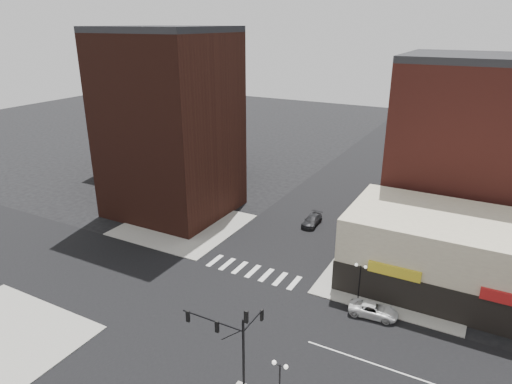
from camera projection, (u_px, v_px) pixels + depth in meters
The scene contains 14 objects.
ground at pixel (213, 310), 44.40m from camera, with size 240.00×240.00×0.00m, color black.
road_ew at pixel (213, 310), 44.40m from camera, with size 200.00×14.00×0.02m, color black.
road_ns at pixel (213, 310), 44.40m from camera, with size 14.00×200.00×0.02m, color black.
sidewalk_nw at pixel (184, 225), 62.79m from camera, with size 15.00×15.00×0.12m, color gray.
sidewalk_ne at pixel (397, 278), 49.82m from camera, with size 15.00×15.00×0.12m, color gray.
building_nw at pixel (170, 127), 63.73m from camera, with size 16.00×15.00×25.00m, color #381811.
building_nw_low at pixel (170, 138), 84.58m from camera, with size 20.00×18.00×12.00m, color #381811.
building_ne_midrise at pixel (471, 154), 56.31m from camera, with size 18.00×15.00×22.00m, color maroon.
building_ne_row at pixel (467, 264), 46.19m from camera, with size 24.20×12.20×8.00m.
traffic_signal at pixel (234, 336), 32.98m from camera, with size 5.59×3.09×7.77m.
street_lamp_se_a at pixel (280, 374), 31.74m from camera, with size 1.22×0.32×4.16m.
street_lamp_ne at pixel (360, 273), 44.46m from camera, with size 1.22×0.32×4.16m.
white_suv at pixel (373, 310), 43.29m from camera, with size 2.12×4.60×1.28m, color silver.
dark_sedan_north at pixel (312, 220), 62.68m from camera, with size 1.86×4.59×1.33m, color black.
Camera 1 is at (21.61, -30.99, 26.33)m, focal length 32.00 mm.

